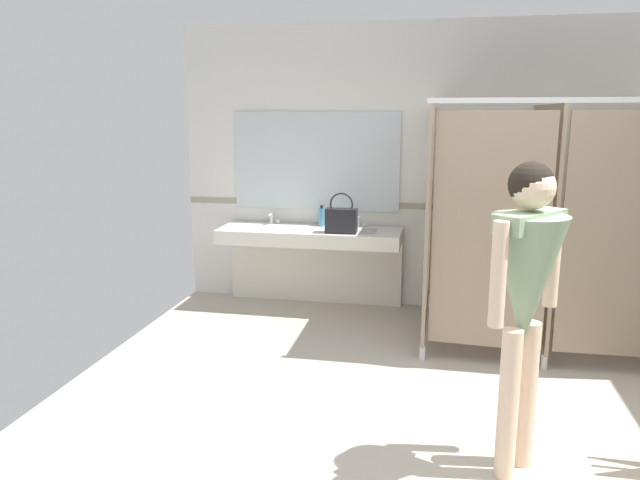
# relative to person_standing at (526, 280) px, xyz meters

# --- Properties ---
(ground_plane) EXTENTS (5.82, 6.28, 0.10)m
(ground_plane) POSITION_rel_person_standing_xyz_m (-0.22, 0.08, -1.16)
(ground_plane) COLOR #B2A899
(wall_back) EXTENTS (5.82, 0.12, 2.86)m
(wall_back) POSITION_rel_person_standing_xyz_m (-0.22, 2.98, 0.32)
(wall_back) COLOR silver
(wall_back) RESTS_ON ground_plane
(wall_back_tile_band) EXTENTS (5.82, 0.01, 0.06)m
(wall_back_tile_band) POSITION_rel_person_standing_xyz_m (-0.22, 2.92, -0.06)
(wall_back_tile_band) COLOR #9E937F
(wall_back_tile_band) RESTS_ON wall_back
(vanity_counter) EXTENTS (1.84, 0.59, 0.95)m
(vanity_counter) POSITION_rel_person_standing_xyz_m (-1.73, 2.70, -0.49)
(vanity_counter) COLOR silver
(vanity_counter) RESTS_ON ground_plane
(mirror_panel) EXTENTS (1.74, 0.02, 1.01)m
(mirror_panel) POSITION_rel_person_standing_xyz_m (-1.73, 2.91, 0.38)
(mirror_panel) COLOR silver
(mirror_panel) RESTS_ON wall_back
(bathroom_stalls) EXTENTS (1.96, 1.50, 2.09)m
(bathroom_stalls) POSITION_rel_person_standing_xyz_m (0.40, 1.96, -0.02)
(bathroom_stalls) COLOR #84705B
(bathroom_stalls) RESTS_ON ground_plane
(person_standing) EXTENTS (0.56, 0.56, 1.74)m
(person_standing) POSITION_rel_person_standing_xyz_m (0.00, 0.00, 0.00)
(person_standing) COLOR beige
(person_standing) RESTS_ON ground_plane
(handbag) EXTENTS (0.30, 0.14, 0.39)m
(handbag) POSITION_rel_person_standing_xyz_m (-1.39, 2.46, -0.14)
(handbag) COLOR black
(handbag) RESTS_ON vanity_counter
(soap_dispenser) EXTENTS (0.07, 0.07, 0.22)m
(soap_dispenser) POSITION_rel_person_standing_xyz_m (-1.65, 2.79, -0.18)
(soap_dispenser) COLOR teal
(soap_dispenser) RESTS_ON vanity_counter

